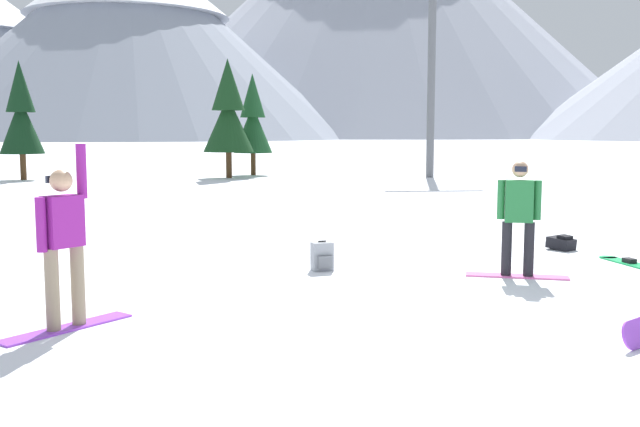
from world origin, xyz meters
TOP-DOWN VIEW (x-y plane):
  - ground_plane at (0.00, 0.00)m, footprint 800.00×800.00m
  - snowboarder_foreground at (-3.38, -0.13)m, footprint 1.23×1.37m
  - snowboarder_midground at (2.53, 2.30)m, footprint 1.51×0.69m
  - loose_snowboard_near_right at (4.76, 2.96)m, footprint 0.60×1.89m
  - backpack_black at (4.19, 4.68)m, footprint 0.52×0.55m
  - backpack_grey at (-0.32, 3.01)m, footprint 0.36×0.32m
  - pine_tree_twin at (-2.80, 25.57)m, footprint 2.30×2.30m
  - pine_tree_broad at (-1.72, 27.59)m, footprint 1.87×1.87m
  - pine_tree_slender at (-11.74, 24.92)m, footprint 1.89×1.89m
  - ski_lift_tower at (6.46, 25.30)m, footprint 3.58×0.36m
  - peak_north_spur at (-34.86, 183.79)m, footprint 112.78×112.78m
  - peak_east_ridge at (38.11, 251.29)m, footprint 187.60×187.60m

SIDE VIEW (x-z plane):
  - ground_plane at x=0.00m, z-range 0.00..0.00m
  - loose_snowboard_near_right at x=4.76m, z-range -0.03..0.07m
  - backpack_black at x=4.19m, z-range -0.01..0.27m
  - backpack_grey at x=-0.32m, z-range -0.02..0.45m
  - snowboarder_midground at x=2.53m, z-range 0.05..1.77m
  - snowboarder_foreground at x=-3.38m, z-range -0.05..1.97m
  - pine_tree_broad at x=-1.72m, z-range 0.22..5.11m
  - pine_tree_slender at x=-11.74m, z-range 0.23..5.42m
  - pine_tree_twin at x=-2.80m, z-range 0.25..5.63m
  - ski_lift_tower at x=6.46m, z-range 0.75..9.93m
  - peak_north_spur at x=-34.86m, z-range 1.14..51.65m
  - peak_east_ridge at x=38.11m, z-range 1.96..89.30m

